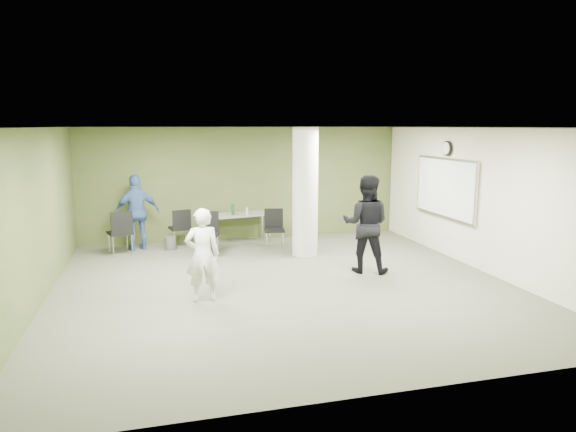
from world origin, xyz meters
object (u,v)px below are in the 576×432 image
object	(u,v)px
folding_table	(240,216)
man_black	(366,224)
woman_white	(203,255)
chair_back_left	(121,229)
man_blue	(137,213)

from	to	relation	value
folding_table	man_black	world-z (taller)	man_black
folding_table	woman_white	bearing A→B (deg)	-116.04
woman_white	man_black	size ratio (longest dim) A/B	0.81
chair_back_left	man_blue	xyz separation A→B (m)	(0.35, 0.38, 0.29)
folding_table	chair_back_left	size ratio (longest dim) A/B	1.61
folding_table	man_blue	world-z (taller)	man_blue
chair_back_left	man_black	bearing A→B (deg)	134.04
chair_back_left	man_black	size ratio (longest dim) A/B	0.52
chair_back_left	woman_white	size ratio (longest dim) A/B	0.64
woman_white	man_blue	distance (m)	4.08
man_blue	chair_back_left	bearing A→B (deg)	31.88
folding_table	man_black	size ratio (longest dim) A/B	0.83
chair_back_left	man_blue	size ratio (longest dim) A/B	0.57
chair_back_left	man_black	xyz separation A→B (m)	(4.71, -2.60, 0.37)
chair_back_left	man_black	world-z (taller)	man_black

